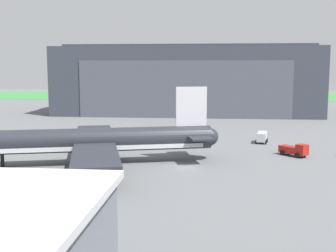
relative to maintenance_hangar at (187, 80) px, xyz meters
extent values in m
plane|color=slate|center=(4.39, -81.63, -10.75)|extent=(440.00, 440.00, 0.00)
cube|color=#3D8941|center=(4.39, 76.29, -10.71)|extent=(440.00, 56.00, 0.08)
cube|color=#383D47|center=(0.00, 0.09, -0.14)|extent=(82.37, 36.22, 21.21)
cube|color=#4C515B|center=(0.00, -18.17, -2.26)|extent=(62.60, 0.30, 16.97)
cube|color=#383D47|center=(0.00, 0.09, 11.07)|extent=(82.37, 8.69, 1.20)
cylinder|color=#282B33|center=(-11.01, -80.72, -6.93)|extent=(38.56, 13.92, 3.75)
sphere|color=#282B33|center=(7.78, -75.57, -6.93)|extent=(2.92, 2.92, 2.92)
cube|color=silver|center=(-11.01, -80.72, -7.96)|extent=(35.56, 13.13, 0.66)
cube|color=silver|center=(4.77, -76.39, -1.87)|extent=(4.99, 1.73, 6.37)
cube|color=#282B33|center=(4.78, -73.47, -6.55)|extent=(4.77, 5.99, 0.28)
cube|color=#282B33|center=(6.27, -78.91, -6.55)|extent=(4.77, 5.99, 0.28)
cube|color=#282B33|center=(-12.87, -71.00, -7.40)|extent=(10.69, 18.70, 0.56)
cube|color=#282B33|center=(-7.64, -90.04, -7.40)|extent=(10.69, 18.70, 0.56)
cylinder|color=gray|center=(-13.27, -72.57, -8.73)|extent=(3.98, 2.93, 2.06)
cylinder|color=gray|center=(-8.79, -88.89, -8.73)|extent=(3.98, 2.93, 2.06)
cylinder|color=black|center=(-23.78, -84.23, -9.77)|extent=(0.56, 0.56, 1.94)
cylinder|color=black|center=(-10.03, -78.41, -9.77)|extent=(0.56, 0.56, 1.94)
cylinder|color=black|center=(-8.98, -82.21, -9.77)|extent=(0.56, 0.56, 1.94)
cube|color=#AD1E19|center=(23.35, -72.67, -9.38)|extent=(2.33, 2.32, 1.79)
cube|color=#AD1E19|center=(21.60, -70.81, -9.70)|extent=(3.68, 3.76, 1.14)
cylinder|color=black|center=(22.50, -73.15, -10.28)|extent=(0.83, 0.86, 0.94)
cylinder|color=black|center=(23.88, -71.85, -10.28)|extent=(0.83, 0.86, 0.94)
cylinder|color=black|center=(20.40, -70.91, -10.28)|extent=(0.83, 0.86, 0.94)
cylinder|color=black|center=(21.78, -69.61, -10.28)|extent=(0.83, 0.86, 0.94)
cube|color=silver|center=(18.46, -57.51, -9.43)|extent=(1.93, 1.62, 1.79)
cube|color=#B7BCC6|center=(18.06, -59.38, -9.49)|extent=(2.20, 2.84, 1.66)
cylinder|color=black|center=(19.35, -57.83, -10.32)|extent=(0.43, 0.89, 0.85)
cylinder|color=black|center=(17.52, -57.43, -10.32)|extent=(0.43, 0.89, 0.85)
cylinder|color=black|center=(18.87, -60.07, -10.32)|extent=(0.43, 0.89, 0.85)
cylinder|color=black|center=(17.03, -59.68, -10.32)|extent=(0.43, 0.89, 0.85)
camera|label=1|loc=(7.97, -147.94, 4.68)|focal=47.39mm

